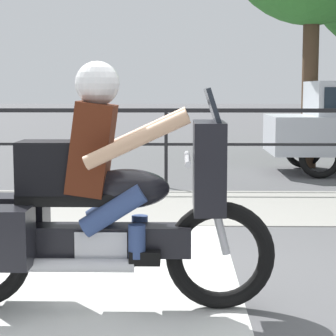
% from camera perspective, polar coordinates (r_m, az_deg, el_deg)
% --- Properties ---
extents(ground_plane, '(120.00, 120.00, 0.00)m').
position_cam_1_polar(ground_plane, '(4.89, -1.53, -10.47)').
color(ground_plane, '#565659').
extents(sidewalk_band, '(44.00, 2.40, 0.01)m').
position_cam_1_polar(sidewalk_band, '(8.20, -0.42, -3.32)').
color(sidewalk_band, '#99968E').
rests_on(sidewalk_band, ground).
extents(fence_railing, '(36.00, 0.05, 1.18)m').
position_cam_1_polar(fence_railing, '(9.65, -0.17, 3.73)').
color(fence_railing, black).
rests_on(fence_railing, ground).
extents(motorcycle, '(2.35, 0.76, 1.64)m').
position_cam_1_polar(motorcycle, '(4.34, -6.39, -3.05)').
color(motorcycle, black).
rests_on(motorcycle, ground).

